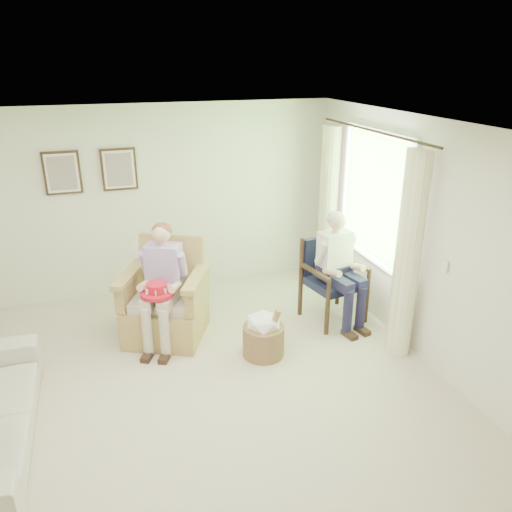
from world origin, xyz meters
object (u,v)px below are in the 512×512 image
person_wicker (164,276)px  wicker_armchair (165,307)px  wood_armchair (331,275)px  red_hat (157,291)px  hatbox (264,334)px  person_dark (338,261)px

person_wicker → wicker_armchair: bearing=115.5°
wood_armchair → red_hat: size_ratio=2.78×
red_hat → wicker_armchair: bearing=71.2°
person_wicker → hatbox: size_ratio=2.05×
red_hat → hatbox: red_hat is taller
person_wicker → red_hat: (-0.11, -0.18, -0.08)m
wicker_armchair → person_dark: size_ratio=0.83×
person_dark → person_wicker: bearing=163.4°
wicker_armchair → person_wicker: bearing=-64.5°
person_dark → wicker_armchair: bearing=159.3°
wood_armchair → person_wicker: person_wicker is taller
wicker_armchair → red_hat: 0.52m
wicker_armchair → person_wicker: 0.49m
person_dark → hatbox: size_ratio=2.04×
person_wicker → hatbox: person_wicker is taller
wood_armchair → person_dark: size_ratio=0.74×
wood_armchair → hatbox: (-1.12, -0.62, -0.30)m
red_hat → wood_armchair: bearing=4.1°
wood_armchair → person_wicker: 2.11m
person_dark → hatbox: bearing=-169.4°
wicker_armchair → wood_armchair: (2.09, -0.17, 0.20)m
person_wicker → red_hat: size_ratio=3.78×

